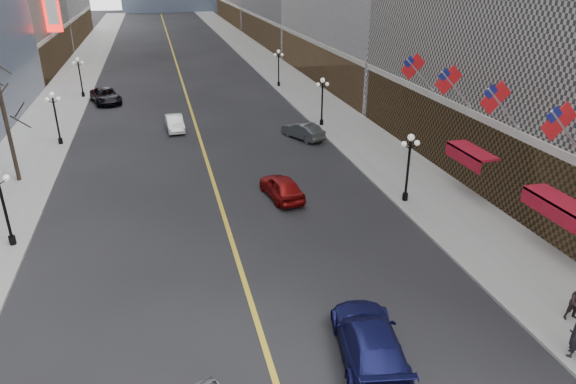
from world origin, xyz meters
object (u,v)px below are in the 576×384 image
car_nb_far (106,96)px  ped_ne_corner (576,334)px  streetlamp_east_2 (322,96)px  car_nb_mid (175,123)px  car_sb_near (369,341)px  streetlamp_west_2 (55,113)px  car_sb_far (303,131)px  streetlamp_east_1 (409,161)px  streetlamp_east_3 (279,64)px  car_sb_mid (282,187)px  streetlamp_west_3 (80,73)px  streetlamp_west_1 (2,199)px

car_nb_far → ped_ne_corner: ped_ne_corner is taller
streetlamp_east_2 → car_nb_mid: (-13.80, 2.10, -2.20)m
car_nb_mid → car_sb_near: car_sb_near is taller
streetlamp_west_2 → car_nb_far: bearing=79.2°
streetlamp_east_2 → car_sb_far: size_ratio=1.01×
streetlamp_east_2 → car_nb_far: 25.54m
streetlamp_east_2 → streetlamp_west_2: 23.60m
car_sb_near → streetlamp_west_2: bearing=-53.4°
streetlamp_west_2 → car_sb_far: 21.17m
streetlamp_east_1 → streetlamp_east_2: (0.00, 18.00, 0.00)m
streetlamp_east_1 → streetlamp_east_3: (0.00, 36.00, 0.00)m
car_sb_near → car_sb_mid: bearing=-81.2°
ped_ne_corner → streetlamp_west_2: bearing=-93.6°
streetlamp_west_2 → car_sb_mid: size_ratio=0.98×
streetlamp_east_3 → car_sb_mid: bearing=-103.0°
streetlamp_west_3 → car_sb_far: (20.80, -21.31, -2.17)m
streetlamp_east_3 → car_nb_mid: streetlamp_east_3 is taller
car_sb_mid → car_sb_far: size_ratio=1.04×
streetlamp_west_3 → car_sb_mid: size_ratio=0.98×
car_sb_mid → streetlamp_east_2: bearing=-125.0°
car_nb_far → streetlamp_east_1: bearing=-72.6°
car_sb_near → car_nb_mid: bearing=-70.2°
streetlamp_west_3 → streetlamp_east_1: bearing=-56.8°
streetlamp_west_3 → car_nb_far: bearing=-49.9°
streetlamp_west_1 → streetlamp_west_2: same height
car_nb_far → ped_ne_corner: 51.96m
streetlamp_west_3 → car_sb_mid: bearing=-64.4°
car_sb_far → car_sb_mid: bearing=43.1°
car_sb_far → streetlamp_east_2: bearing=-155.0°
streetlamp_east_2 → streetlamp_west_1: 29.68m
streetlamp_west_2 → car_sb_near: size_ratio=0.77×
streetlamp_east_2 → streetlamp_west_2: same height
car_nb_mid → car_sb_mid: size_ratio=0.92×
streetlamp_east_1 → streetlamp_east_3: 36.00m
car_nb_far → ped_ne_corner: size_ratio=2.94×
streetlamp_west_3 → streetlamp_east_3: bearing=0.0°
streetlamp_west_2 → streetlamp_west_3: bearing=90.0°
streetlamp_east_1 → streetlamp_west_1: 23.60m
car_nb_mid → car_sb_near: bearing=-83.2°
car_sb_near → car_sb_far: car_sb_near is taller
car_nb_far → car_sb_mid: car_nb_far is taller
streetlamp_east_1 → car_nb_mid: 24.48m
streetlamp_east_2 → ped_ne_corner: (-0.20, -33.02, -1.77)m
streetlamp_west_3 → car_nb_far: (2.80, -3.32, -2.10)m
streetlamp_east_3 → car_sb_far: bearing=-97.5°
car_nb_far → car_sb_near: (12.84, -45.76, 0.04)m
streetlamp_west_3 → car_nb_mid: size_ratio=1.06×
streetlamp_east_1 → ped_ne_corner: (-0.20, -15.02, -1.77)m
streetlamp_east_1 → streetlamp_west_3: (-23.60, 36.00, 0.00)m
streetlamp_west_2 → car_sb_mid: (15.93, -15.31, -2.11)m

